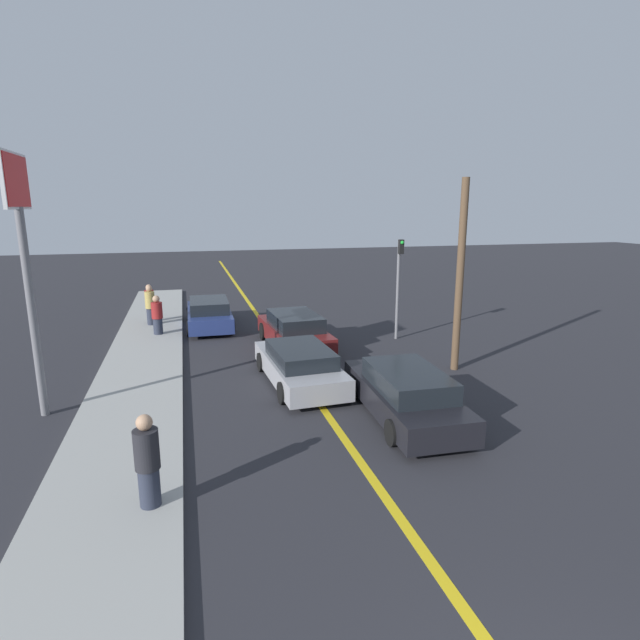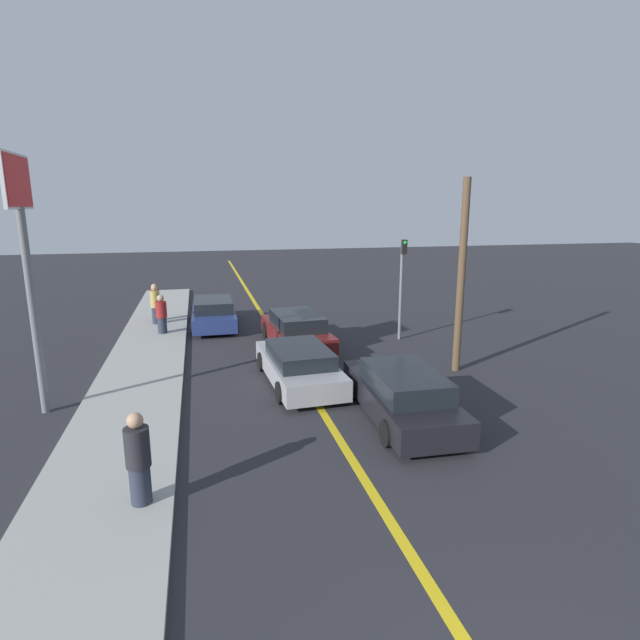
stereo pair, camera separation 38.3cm
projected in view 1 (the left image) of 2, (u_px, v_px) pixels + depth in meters
road_center_line at (271, 335)px, 20.79m from camera, size 0.20×60.00×0.01m
sidewalk_left at (143, 363)px, 16.85m from camera, size 2.58×30.29×0.12m
car_near_right_lane at (405, 393)px, 12.54m from camera, size 2.03×4.85×1.29m
car_ahead_center at (299, 365)px, 14.92m from camera, size 2.09×4.73×1.19m
car_far_distant at (294, 331)px, 18.74m from camera, size 2.14×4.82×1.35m
car_parked_left_lot at (209, 314)px, 21.93m from camera, size 1.98×4.65×1.27m
pedestrian_near_curb at (147, 461)px, 8.53m from camera, size 0.43×0.43×1.68m
pedestrian_mid_group at (157, 315)px, 20.25m from camera, size 0.44×0.44×1.60m
pedestrian_far_standing at (150, 305)px, 21.88m from camera, size 0.42×0.42×1.74m
pedestrian_by_sign at (150, 303)px, 22.43m from camera, size 0.40×0.40×1.70m
traffic_light at (399, 279)px, 19.58m from camera, size 0.18×0.40×3.98m
roadside_sign at (21, 226)px, 11.73m from camera, size 0.20×1.84×6.44m
utility_pole at (460, 277)px, 15.71m from camera, size 0.24×0.24×6.08m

